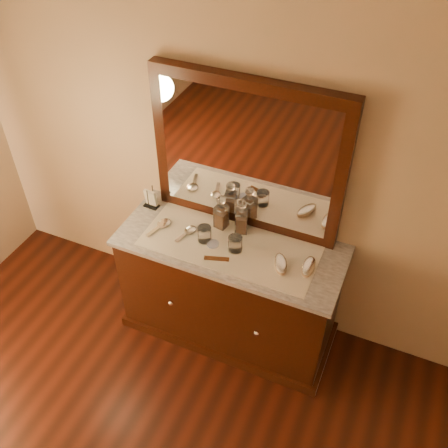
{
  "coord_description": "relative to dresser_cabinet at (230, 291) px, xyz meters",
  "views": [
    {
      "loc": [
        0.87,
        -0.14,
        3.04
      ],
      "look_at": [
        0.0,
        1.85,
        1.1
      ],
      "focal_mm": 40.52,
      "sensor_mm": 36.0,
      "label": 1
    }
  ],
  "objects": [
    {
      "name": "comb",
      "position": [
        -0.02,
        -0.16,
        0.45
      ],
      "size": [
        0.15,
        0.07,
        0.01
      ],
      "primitive_type": "cube",
      "rotation": [
        0.0,
        0.0,
        0.31
      ],
      "color": "#6A3012",
      "rests_on": "lace_runner"
    },
    {
      "name": "dresser_plinth",
      "position": [
        0.0,
        0.0,
        -0.37
      ],
      "size": [
        1.46,
        0.59,
        0.08
      ],
      "primitive_type": "cube",
      "color": "black",
      "rests_on": "floor"
    },
    {
      "name": "knob_right",
      "position": [
        0.3,
        -0.28,
        0.04
      ],
      "size": [
        0.04,
        0.04,
        0.04
      ],
      "primitive_type": "sphere",
      "color": "silver",
      "rests_on": "dresser_cabinet"
    },
    {
      "name": "hand_mirror_inner",
      "position": [
        -0.29,
        -0.01,
        0.45
      ],
      "size": [
        0.09,
        0.19,
        0.02
      ],
      "color": "silver",
      "rests_on": "lace_runner"
    },
    {
      "name": "lace_runner",
      "position": [
        0.0,
        -0.02,
        0.44
      ],
      "size": [
        1.1,
        0.45,
        0.0
      ],
      "primitive_type": "cube",
      "color": "silver",
      "rests_on": "marble_top"
    },
    {
      "name": "napkin_rack",
      "position": [
        -0.64,
        0.13,
        0.5
      ],
      "size": [
        0.11,
        0.07,
        0.15
      ],
      "color": "black",
      "rests_on": "marble_top"
    },
    {
      "name": "hand_mirror_outer",
      "position": [
        -0.47,
        -0.02,
        0.45
      ],
      "size": [
        0.11,
        0.22,
        0.02
      ],
      "color": "silver",
      "rests_on": "lace_runner"
    },
    {
      "name": "decanter_right",
      "position": [
        0.02,
        0.14,
        0.54
      ],
      "size": [
        0.1,
        0.1,
        0.26
      ],
      "color": "brown",
      "rests_on": "lace_runner"
    },
    {
      "name": "knob_left",
      "position": [
        -0.3,
        -0.28,
        0.04
      ],
      "size": [
        0.04,
        0.04,
        0.04
      ],
      "primitive_type": "sphere",
      "color": "silver",
      "rests_on": "dresser_cabinet"
    },
    {
      "name": "pin_dish",
      "position": [
        -0.1,
        -0.05,
        0.45
      ],
      "size": [
        0.1,
        0.1,
        0.01
      ],
      "primitive_type": "cylinder",
      "rotation": [
        0.0,
        0.0,
        -0.43
      ],
      "color": "white",
      "rests_on": "lace_runner"
    },
    {
      "name": "mirror_glass",
      "position": [
        0.0,
        0.21,
        0.94
      ],
      "size": [
        1.06,
        0.01,
        0.86
      ],
      "primitive_type": "cube",
      "color": "white",
      "rests_on": "marble_top"
    },
    {
      "name": "brush_far",
      "position": [
        0.51,
        -0.02,
        0.47
      ],
      "size": [
        0.08,
        0.17,
        0.05
      ],
      "color": "tan",
      "rests_on": "lace_runner"
    },
    {
      "name": "mirror_frame",
      "position": [
        0.0,
        0.25,
        0.94
      ],
      "size": [
        1.2,
        0.08,
        1.0
      ],
      "primitive_type": "cube",
      "color": "black",
      "rests_on": "marble_top"
    },
    {
      "name": "decanter_left",
      "position": [
        -0.12,
        0.13,
        0.54
      ],
      "size": [
        0.09,
        0.09,
        0.25
      ],
      "color": "brown",
      "rests_on": "lace_runner"
    },
    {
      "name": "marble_top",
      "position": [
        0.0,
        0.0,
        0.42
      ],
      "size": [
        1.44,
        0.59,
        0.03
      ],
      "primitive_type": "cube",
      "color": "silver",
      "rests_on": "dresser_cabinet"
    },
    {
      "name": "brush_near",
      "position": [
        0.35,
        -0.06,
        0.47
      ],
      "size": [
        0.14,
        0.18,
        0.05
      ],
      "color": "tan",
      "rests_on": "lace_runner"
    },
    {
      "name": "dresser_cabinet",
      "position": [
        0.0,
        0.0,
        0.0
      ],
      "size": [
        1.4,
        0.55,
        0.82
      ],
      "primitive_type": "cube",
      "color": "black",
      "rests_on": "floor"
    },
    {
      "name": "tumblers",
      "position": [
        -0.06,
        -0.03,
        0.49
      ],
      "size": [
        0.3,
        0.09,
        0.1
      ],
      "color": "white",
      "rests_on": "lace_runner"
    }
  ]
}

